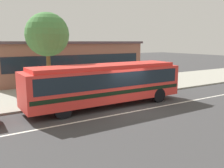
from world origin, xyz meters
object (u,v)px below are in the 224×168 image
transit_bus (106,82)px  street_tree_near_stop (47,35)px  bus_stop_sign (133,73)px  pedestrian_waiting_near_sign (74,85)px

transit_bus → street_tree_near_stop: 5.90m
transit_bus → bus_stop_sign: 3.97m
transit_bus → bus_stop_sign: bearing=26.8°
bus_stop_sign → street_tree_near_stop: (-5.88, 2.66, 2.96)m
pedestrian_waiting_near_sign → bus_stop_sign: size_ratio=0.68×
bus_stop_sign → street_tree_near_stop: 7.10m
transit_bus → pedestrian_waiting_near_sign: bearing=114.3°
street_tree_near_stop → pedestrian_waiting_near_sign: bearing=-57.9°
pedestrian_waiting_near_sign → bus_stop_sign: (4.69, -0.76, 0.61)m
street_tree_near_stop → bus_stop_sign: bearing=-24.3°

